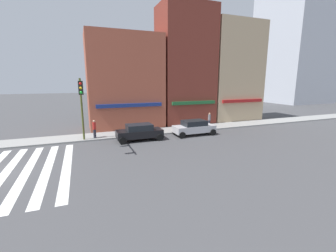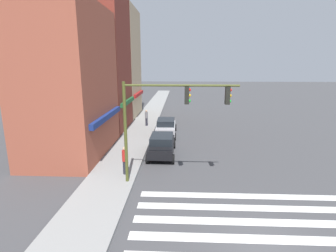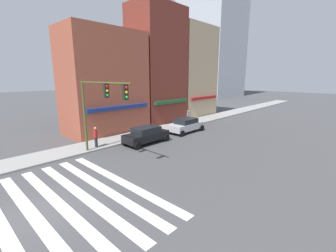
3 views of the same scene
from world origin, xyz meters
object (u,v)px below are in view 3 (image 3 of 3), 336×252
(sedan_black, at_px, (146,135))
(pedestrian_red_jacket, at_px, (96,137))
(traffic_signal, at_px, (99,102))
(pedestrian_grey_coat, at_px, (188,117))
(sedan_silver, at_px, (186,125))

(sedan_black, relative_size, pedestrian_red_jacket, 2.49)
(traffic_signal, bearing_deg, sedan_black, 7.60)
(pedestrian_grey_coat, bearing_deg, pedestrian_red_jacket, -86.11)
(sedan_silver, height_order, pedestrian_red_jacket, pedestrian_red_jacket)
(pedestrian_red_jacket, bearing_deg, sedan_silver, -0.66)
(sedan_black, bearing_deg, pedestrian_red_jacket, 153.74)
(traffic_signal, xyz_separation_m, sedan_black, (5.03, 0.67, -3.54))
(sedan_silver, bearing_deg, traffic_signal, -177.11)
(sedan_silver, xyz_separation_m, pedestrian_grey_coat, (3.31, 2.35, 0.23))
(traffic_signal, relative_size, sedan_black, 1.43)
(traffic_signal, xyz_separation_m, sedan_silver, (10.98, 0.67, -3.54))
(sedan_silver, distance_m, pedestrian_grey_coat, 4.07)
(sedan_black, relative_size, sedan_silver, 1.00)
(pedestrian_red_jacket, height_order, pedestrian_grey_coat, same)
(sedan_black, bearing_deg, traffic_signal, -171.90)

